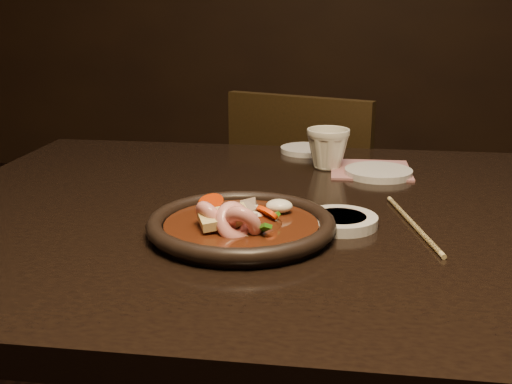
# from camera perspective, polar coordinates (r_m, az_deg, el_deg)

# --- Properties ---
(table) EXTENTS (1.60, 0.90, 0.75)m
(table) POSITION_cam_1_polar(r_m,az_deg,el_deg) (1.04, 14.74, -6.00)
(table) COLOR black
(table) RESTS_ON floor
(chair) EXTENTS (0.51, 0.51, 0.84)m
(chair) POSITION_cam_1_polar(r_m,az_deg,el_deg) (1.76, 5.11, -3.47)
(chair) COLOR black
(chair) RESTS_ON floor
(plate) EXTENTS (0.26, 0.26, 0.03)m
(plate) POSITION_cam_1_polar(r_m,az_deg,el_deg) (0.89, -1.32, -3.02)
(plate) COLOR black
(plate) RESTS_ON table
(stirfry) EXTENTS (0.14, 0.15, 0.06)m
(stirfry) POSITION_cam_1_polar(r_m,az_deg,el_deg) (0.89, -1.51, -2.73)
(stirfry) COLOR #3A170A
(stirfry) RESTS_ON plate
(soy_dish) EXTENTS (0.11, 0.11, 0.02)m
(soy_dish) POSITION_cam_1_polar(r_m,az_deg,el_deg) (0.94, 7.48, -2.55)
(soy_dish) COLOR silver
(soy_dish) RESTS_ON table
(saucer_left) EXTENTS (0.13, 0.13, 0.01)m
(saucer_left) POSITION_cam_1_polar(r_m,az_deg,el_deg) (1.22, 10.82, 1.72)
(saucer_left) COLOR silver
(saucer_left) RESTS_ON table
(saucer_right) EXTENTS (0.11, 0.11, 0.01)m
(saucer_right) POSITION_cam_1_polar(r_m,az_deg,el_deg) (1.38, 4.50, 3.77)
(saucer_right) COLOR silver
(saucer_right) RESTS_ON table
(tea_cup) EXTENTS (0.10, 0.09, 0.08)m
(tea_cup) POSITION_cam_1_polar(r_m,az_deg,el_deg) (1.25, 6.41, 3.98)
(tea_cup) COLOR beige
(tea_cup) RESTS_ON table
(chopsticks) EXTENTS (0.06, 0.24, 0.01)m
(chopsticks) POSITION_cam_1_polar(r_m,az_deg,el_deg) (0.95, 13.80, -2.79)
(chopsticks) COLOR tan
(chopsticks) RESTS_ON table
(napkin) EXTENTS (0.15, 0.15, 0.00)m
(napkin) POSITION_cam_1_polar(r_m,az_deg,el_deg) (1.25, 10.15, 1.95)
(napkin) COLOR #985D5F
(napkin) RESTS_ON table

